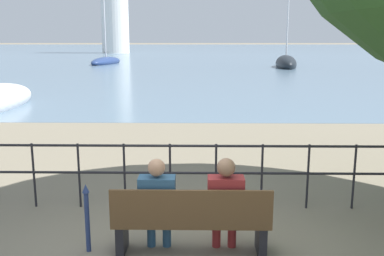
# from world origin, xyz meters

# --- Properties ---
(ground_plane) EXTENTS (1000.00, 1000.00, 0.00)m
(ground_plane) POSITION_xyz_m (0.00, 0.00, 0.00)
(ground_plane) COLOR #7A705B
(harbor_water) EXTENTS (600.00, 300.00, 0.01)m
(harbor_water) POSITION_xyz_m (0.00, 158.66, 0.00)
(harbor_water) COLOR slate
(harbor_water) RESTS_ON ground_plane
(park_bench) EXTENTS (1.95, 0.45, 0.90)m
(park_bench) POSITION_xyz_m (0.00, -0.06, 0.44)
(park_bench) COLOR brown
(park_bench) RESTS_ON ground_plane
(seated_person_left) EXTENTS (0.45, 0.35, 1.23)m
(seated_person_left) POSITION_xyz_m (-0.42, 0.01, 0.68)
(seated_person_left) COLOR navy
(seated_person_left) RESTS_ON ground_plane
(seated_person_right) EXTENTS (0.45, 0.35, 1.24)m
(seated_person_right) POSITION_xyz_m (0.42, 0.01, 0.69)
(seated_person_right) COLOR maroon
(seated_person_right) RESTS_ON ground_plane
(promenade_railing) EXTENTS (10.94, 0.04, 1.05)m
(promenade_railing) POSITION_xyz_m (-0.00, 1.48, 0.69)
(promenade_railing) COLOR black
(promenade_railing) RESTS_ON ground_plane
(closed_umbrella) EXTENTS (0.09, 0.09, 0.90)m
(closed_umbrella) POSITION_xyz_m (-1.31, -0.00, 0.50)
(closed_umbrella) COLOR navy
(closed_umbrella) RESTS_ON ground_plane
(sailboat_0) EXTENTS (3.14, 7.88, 7.49)m
(sailboat_0) POSITION_xyz_m (-10.67, 44.83, 0.26)
(sailboat_0) COLOR navy
(sailboat_0) RESTS_ON ground_plane
(sailboat_1) EXTENTS (2.73, 7.49, 9.96)m
(sailboat_1) POSITION_xyz_m (8.83, 38.48, 0.38)
(sailboat_1) COLOR black
(sailboat_1) RESTS_ON ground_plane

